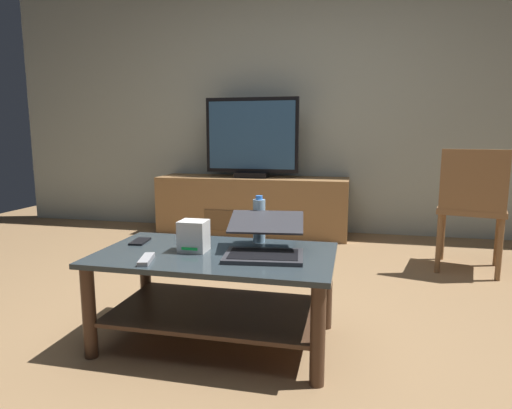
{
  "coord_description": "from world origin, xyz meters",
  "views": [
    {
      "loc": [
        0.48,
        -1.96,
        0.98
      ],
      "look_at": [
        -0.05,
        0.4,
        0.59
      ],
      "focal_mm": 30.46,
      "sensor_mm": 36.0,
      "label": 1
    }
  ],
  "objects_px": {
    "media_cabinet": "(252,206)",
    "cell_phone": "(140,241)",
    "router_box": "(194,236)",
    "tv_remote": "(146,259)",
    "coffee_table": "(216,281)",
    "dining_chair": "(472,203)",
    "laptop": "(265,242)",
    "television": "(252,139)",
    "water_bottle_near": "(259,220)"
  },
  "relations": [
    {
      "from": "media_cabinet",
      "to": "cell_phone",
      "type": "bearing_deg",
      "value": -92.01
    },
    {
      "from": "router_box",
      "to": "tv_remote",
      "type": "height_order",
      "value": "router_box"
    },
    {
      "from": "coffee_table",
      "to": "router_box",
      "type": "height_order",
      "value": "router_box"
    },
    {
      "from": "dining_chair",
      "to": "tv_remote",
      "type": "distance_m",
      "value": 2.33
    },
    {
      "from": "coffee_table",
      "to": "laptop",
      "type": "bearing_deg",
      "value": 3.93
    },
    {
      "from": "coffee_table",
      "to": "router_box",
      "type": "bearing_deg",
      "value": 179.93
    },
    {
      "from": "television",
      "to": "media_cabinet",
      "type": "bearing_deg",
      "value": 90.0
    },
    {
      "from": "router_box",
      "to": "cell_phone",
      "type": "distance_m",
      "value": 0.35
    },
    {
      "from": "media_cabinet",
      "to": "laptop",
      "type": "xyz_separation_m",
      "value": [
        0.59,
        -2.26,
        0.22
      ]
    },
    {
      "from": "tv_remote",
      "to": "dining_chair",
      "type": "bearing_deg",
      "value": 29.26
    },
    {
      "from": "cell_phone",
      "to": "tv_remote",
      "type": "distance_m",
      "value": 0.36
    },
    {
      "from": "media_cabinet",
      "to": "tv_remote",
      "type": "bearing_deg",
      "value": -87.4
    },
    {
      "from": "cell_phone",
      "to": "tv_remote",
      "type": "relative_size",
      "value": 0.88
    },
    {
      "from": "router_box",
      "to": "water_bottle_near",
      "type": "xyz_separation_m",
      "value": [
        0.26,
        0.24,
        0.04
      ]
    },
    {
      "from": "coffee_table",
      "to": "tv_remote",
      "type": "bearing_deg",
      "value": -139.64
    },
    {
      "from": "television",
      "to": "dining_chair",
      "type": "relative_size",
      "value": 1.03
    },
    {
      "from": "coffee_table",
      "to": "laptop",
      "type": "distance_m",
      "value": 0.3
    },
    {
      "from": "water_bottle_near",
      "to": "cell_phone",
      "type": "relative_size",
      "value": 1.71
    },
    {
      "from": "dining_chair",
      "to": "water_bottle_near",
      "type": "xyz_separation_m",
      "value": [
        -1.28,
        -1.17,
        0.05
      ]
    },
    {
      "from": "coffee_table",
      "to": "water_bottle_near",
      "type": "xyz_separation_m",
      "value": [
        0.16,
        0.24,
        0.25
      ]
    },
    {
      "from": "laptop",
      "to": "router_box",
      "type": "relative_size",
      "value": 2.91
    },
    {
      "from": "coffee_table",
      "to": "cell_phone",
      "type": "distance_m",
      "value": 0.47
    },
    {
      "from": "router_box",
      "to": "tv_remote",
      "type": "bearing_deg",
      "value": -123.7
    },
    {
      "from": "cell_phone",
      "to": "tv_remote",
      "type": "xyz_separation_m",
      "value": [
        0.19,
        -0.31,
        0.01
      ]
    },
    {
      "from": "router_box",
      "to": "cell_phone",
      "type": "relative_size",
      "value": 1.04
    },
    {
      "from": "water_bottle_near",
      "to": "cell_phone",
      "type": "bearing_deg",
      "value": -166.72
    },
    {
      "from": "television",
      "to": "router_box",
      "type": "distance_m",
      "value": 2.31
    },
    {
      "from": "dining_chair",
      "to": "cell_phone",
      "type": "distance_m",
      "value": 2.28
    },
    {
      "from": "coffee_table",
      "to": "tv_remote",
      "type": "relative_size",
      "value": 6.85
    },
    {
      "from": "laptop",
      "to": "cell_phone",
      "type": "bearing_deg",
      "value": 172.67
    },
    {
      "from": "laptop",
      "to": "router_box",
      "type": "height_order",
      "value": "laptop"
    },
    {
      "from": "media_cabinet",
      "to": "water_bottle_near",
      "type": "relative_size",
      "value": 7.81
    },
    {
      "from": "laptop",
      "to": "water_bottle_near",
      "type": "bearing_deg",
      "value": 108.5
    },
    {
      "from": "water_bottle_near",
      "to": "coffee_table",
      "type": "bearing_deg",
      "value": -122.86
    },
    {
      "from": "coffee_table",
      "to": "tv_remote",
      "type": "distance_m",
      "value": 0.35
    },
    {
      "from": "television",
      "to": "water_bottle_near",
      "type": "xyz_separation_m",
      "value": [
        0.51,
        -2.01,
        -0.38
      ]
    },
    {
      "from": "cell_phone",
      "to": "media_cabinet",
      "type": "bearing_deg",
      "value": 81.09
    },
    {
      "from": "television",
      "to": "water_bottle_near",
      "type": "bearing_deg",
      "value": -75.71
    },
    {
      "from": "coffee_table",
      "to": "dining_chair",
      "type": "xyz_separation_m",
      "value": [
        1.43,
        1.41,
        0.2
      ]
    },
    {
      "from": "laptop",
      "to": "cell_phone",
      "type": "distance_m",
      "value": 0.67
    },
    {
      "from": "television",
      "to": "tv_remote",
      "type": "height_order",
      "value": "television"
    },
    {
      "from": "media_cabinet",
      "to": "television",
      "type": "bearing_deg",
      "value": -90.0
    },
    {
      "from": "media_cabinet",
      "to": "water_bottle_near",
      "type": "bearing_deg",
      "value": -75.86
    },
    {
      "from": "dining_chair",
      "to": "laptop",
      "type": "xyz_separation_m",
      "value": [
        -1.2,
        -1.4,
        -0.0
      ]
    },
    {
      "from": "television",
      "to": "laptop",
      "type": "bearing_deg",
      "value": -75.28
    },
    {
      "from": "dining_chair",
      "to": "cell_phone",
      "type": "height_order",
      "value": "dining_chair"
    },
    {
      "from": "water_bottle_near",
      "to": "tv_remote",
      "type": "distance_m",
      "value": 0.61
    },
    {
      "from": "coffee_table",
      "to": "television",
      "type": "bearing_deg",
      "value": 99.02
    },
    {
      "from": "water_bottle_near",
      "to": "tv_remote",
      "type": "bearing_deg",
      "value": -131.74
    },
    {
      "from": "coffee_table",
      "to": "water_bottle_near",
      "type": "bearing_deg",
      "value": 57.14
    }
  ]
}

